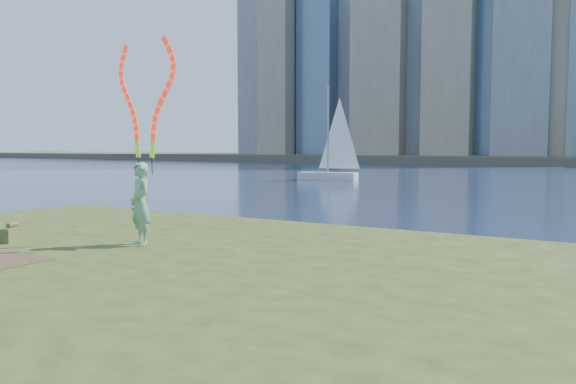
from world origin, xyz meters
The scene contains 6 objects.
ground centered at (0.00, 0.00, 0.00)m, with size 320.00×320.00×0.00m, color #19253E.
grassy_knoll centered at (0.00, -2.30, 0.34)m, with size 20.00×18.00×0.80m.
far_shore centered at (0.00, 95.00, 0.60)m, with size 320.00×40.00×1.20m, color #4B4637.
woman_with_ribbons centered at (-0.40, -0.08, 2.25)m, with size 1.85×0.76×3.86m.
canvas_bag centered at (-2.72, -1.18, 0.94)m, with size 0.43×0.48×0.35m.
sailboat centered at (-12.49, 31.60, 1.25)m, with size 4.83×2.13×7.25m.
Camera 1 is at (6.78, -7.14, 2.51)m, focal length 35.00 mm.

